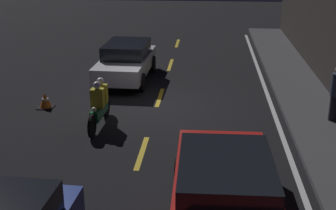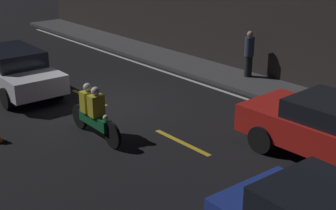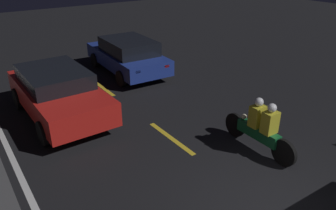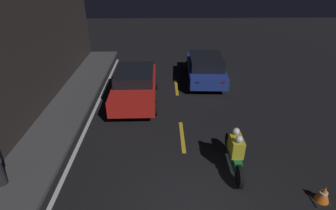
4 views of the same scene
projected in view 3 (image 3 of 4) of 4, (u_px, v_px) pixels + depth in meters
The scene contains 5 objects.
lane_dash_d at pixel (171, 138), 8.92m from camera, with size 2.00×0.14×0.01m.
lane_dash_e at pixel (102, 87), 12.27m from camera, with size 2.00×0.14×0.01m.
taxi_red at pixel (58, 92), 9.81m from camera, with size 4.42×2.08×1.46m.
sedan_blue at pixel (127, 55), 13.48m from camera, with size 4.43×2.15×1.43m.
motorcycle at pixel (261, 128), 8.10m from camera, with size 2.30×0.38×1.40m.
Camera 3 is at (-2.77, 4.45, 4.61)m, focal length 35.00 mm.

